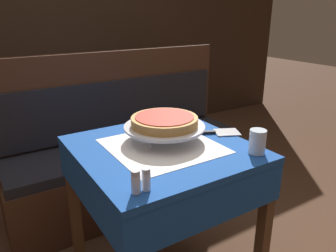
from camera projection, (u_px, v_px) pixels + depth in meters
dining_table_front at (163, 170)px, 1.49m from camera, size 0.73×0.73×0.75m
dining_table_rear at (82, 94)px, 2.81m from camera, size 0.64×0.64×0.74m
booth_bench at (128, 161)px, 2.30m from camera, size 1.64×0.50×1.05m
back_wall_panel at (43, 23)px, 2.98m from camera, size 6.00×0.04×2.40m
pizza_pan_stand at (165, 127)px, 1.49m from camera, size 0.37×0.37×0.07m
deep_dish_pizza at (164, 121)px, 1.48m from camera, size 0.30×0.30×0.04m
pizza_server at (214, 132)px, 1.60m from camera, size 0.28×0.17×0.01m
water_glass_near at (257, 142)px, 1.36m from camera, size 0.07×0.07×0.10m
salt_shaker at (136, 182)px, 1.06m from camera, size 0.03×0.03×0.08m
pepper_shaker at (146, 179)px, 1.08m from camera, size 0.03×0.03×0.08m
condiment_caddy at (71, 77)px, 2.72m from camera, size 0.12×0.12×0.18m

